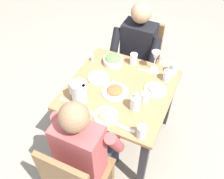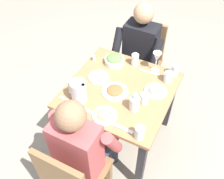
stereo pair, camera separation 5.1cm
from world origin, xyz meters
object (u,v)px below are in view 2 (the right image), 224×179
(water_glass_far_right, at_px, (175,70))
(chair_near, at_px, (143,57))
(water_pitcher, at_px, (79,91))
(water_glass_near_left, at_px, (144,98))
(salad_bowl, at_px, (114,60))
(diner_near, at_px, (137,56))
(plate_fries, at_px, (105,115))
(salt_shaker, at_px, (94,58))
(water_glass_center, at_px, (168,77))
(water_glass_by_pitcher, at_px, (135,60))
(plate_beans, at_px, (156,90))
(water_glass_far_left, at_px, (139,133))
(dining_table, at_px, (120,98))
(diner_far, at_px, (85,144))
(plate_yoghurt, at_px, (99,77))
(chair_far, at_px, (71,177))
(oil_carafe, at_px, (134,104))
(wine_glass, at_px, (157,58))
(plate_rice_curry, at_px, (115,91))

(water_glass_far_right, bearing_deg, chair_near, -42.37)
(water_pitcher, distance_m, water_glass_near_left, 0.51)
(chair_near, relative_size, salad_bowl, 4.82)
(chair_near, xyz_separation_m, diner_near, (0.00, 0.20, 0.14))
(plate_fries, bearing_deg, salt_shaker, -53.33)
(diner_near, xyz_separation_m, water_glass_center, (-0.40, 0.29, 0.13))
(water_glass_by_pitcher, distance_m, salt_shaker, 0.38)
(plate_beans, bearing_deg, water_glass_far_left, 95.77)
(water_glass_far_right, xyz_separation_m, water_glass_far_left, (0.02, 0.73, 0.00))
(water_glass_near_left, bearing_deg, salt_shaker, -23.94)
(dining_table, bearing_deg, diner_far, 88.15)
(water_pitcher, height_order, plate_yoghurt, water_pitcher)
(chair_far, xyz_separation_m, water_glass_by_pitcher, (-0.00, -1.09, 0.28))
(water_pitcher, relative_size, oil_carafe, 1.16)
(water_glass_far_right, distance_m, water_glass_far_left, 0.73)
(chair_near, xyz_separation_m, oil_carafe, (-0.27, 0.90, 0.28))
(water_pitcher, distance_m, plate_yoghurt, 0.30)
(chair_near, bearing_deg, salt_shaker, 60.98)
(diner_near, bearing_deg, plate_yoghurt, 74.91)
(water_glass_center, bearing_deg, plate_fries, 62.57)
(plate_yoghurt, xyz_separation_m, salt_shaker, (0.16, -0.19, 0.01))
(water_glass_far_right, bearing_deg, water_glass_near_left, 74.42)
(diner_near, bearing_deg, water_glass_near_left, 117.41)
(wine_glass, bearing_deg, water_glass_by_pitcher, 2.69)
(chair_near, bearing_deg, water_glass_far_left, 109.72)
(plate_yoghurt, bearing_deg, chair_far, 104.26)
(plate_yoghurt, bearing_deg, diner_near, -105.09)
(diner_near, height_order, plate_fries, diner_near)
(plate_yoghurt, distance_m, water_glass_far_left, 0.67)
(plate_yoghurt, relative_size, water_glass_by_pitcher, 1.60)
(plate_beans, bearing_deg, diner_far, 65.46)
(diner_near, height_order, salt_shaker, diner_near)
(water_glass_near_left, bearing_deg, water_glass_far_left, 105.93)
(dining_table, xyz_separation_m, chair_near, (0.08, -0.75, -0.10))
(water_glass_far_left, bearing_deg, plate_fries, -10.20)
(plate_beans, distance_m, plate_fries, 0.48)
(diner_near, height_order, water_glass_by_pitcher, diner_near)
(water_glass_near_left, distance_m, water_glass_far_left, 0.33)
(dining_table, height_order, wine_glass, wine_glass)
(water_glass_center, distance_m, water_glass_by_pitcher, 0.34)
(chair_near, bearing_deg, plate_beans, 118.43)
(plate_fries, bearing_deg, chair_far, 84.59)
(water_glass_by_pitcher, bearing_deg, oil_carafe, 112.85)
(plate_rice_curry, distance_m, water_glass_far_left, 0.46)
(plate_beans, xyz_separation_m, salt_shaker, (0.65, -0.12, 0.01))
(water_glass_near_left, xyz_separation_m, water_glass_far_left, (-0.09, 0.32, 0.01))
(water_glass_by_pitcher, distance_m, water_glass_near_left, 0.46)
(plate_beans, relative_size, water_glass_far_left, 1.73)
(diner_near, xyz_separation_m, plate_fries, (-0.10, 0.86, 0.10))
(plate_beans, bearing_deg, salt_shaker, -10.59)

